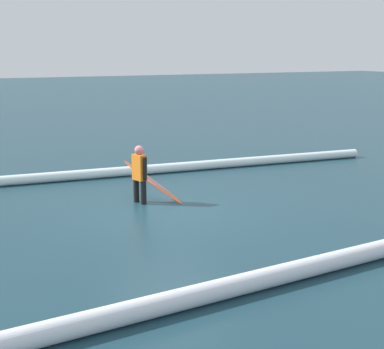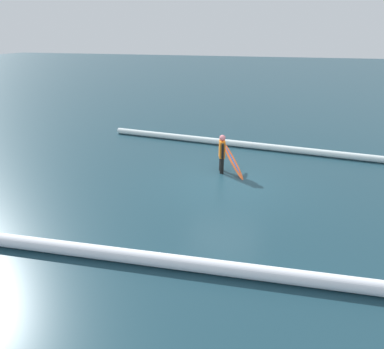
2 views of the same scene
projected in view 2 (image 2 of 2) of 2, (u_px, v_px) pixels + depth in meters
ground_plane at (225, 183)px, 11.01m from camera, size 130.84×130.84×0.00m
surfer at (222, 152)px, 11.63m from camera, size 0.29×0.54×1.40m
surfboard at (232, 160)px, 11.76m from camera, size 1.17×1.44×0.94m
wave_crest_foreground at (266, 147)px, 14.11m from camera, size 14.69×1.45×0.28m
wave_crest_midground at (332, 282)px, 6.42m from camera, size 19.26×1.84×0.32m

